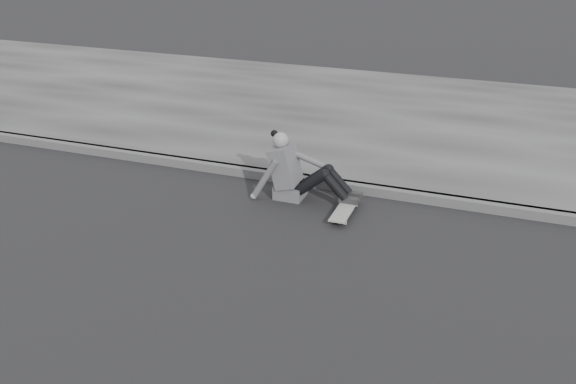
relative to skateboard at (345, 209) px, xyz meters
The scene contains 5 objects.
ground 1.92m from the skateboard, 78.12° to the right, with size 80.00×80.00×0.00m, color black.
curb 0.80m from the skateboard, 60.57° to the left, with size 24.00×0.16×0.12m, color #4E4E4E.
sidewalk 3.74m from the skateboard, 83.94° to the left, with size 24.00×6.00×0.12m, color #3D3D3D.
skateboard is the anchor object (origin of this frame).
seated_woman 0.83m from the skateboard, 161.47° to the left, with size 1.38×0.46×0.88m.
Camera 1 is at (1.36, -4.92, 3.47)m, focal length 40.00 mm.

